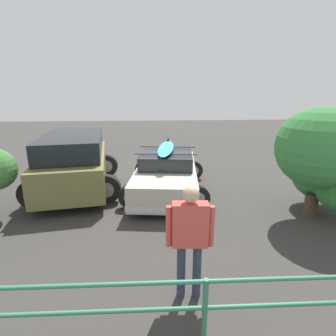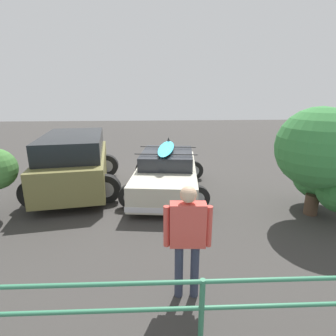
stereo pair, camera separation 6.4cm
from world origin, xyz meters
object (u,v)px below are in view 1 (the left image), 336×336
at_px(person_bystander, 190,233).
at_px(bush_near_left, 325,163).
at_px(sedan_car, 167,172).
at_px(suv_car, 75,162).

distance_m(person_bystander, bush_near_left, 4.50).
xyz_separation_m(sedan_car, suv_car, (2.93, -0.35, 0.32)).
distance_m(sedan_car, bush_near_left, 4.34).
relative_size(sedan_car, bush_near_left, 1.59).
distance_m(sedan_car, suv_car, 2.96).
relative_size(person_bystander, bush_near_left, 0.65).
relative_size(suv_car, bush_near_left, 1.64).
height_order(sedan_car, bush_near_left, bush_near_left).
bearing_deg(suv_car, sedan_car, 173.23).
xyz_separation_m(sedan_car, bush_near_left, (-3.75, 2.06, 0.78)).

